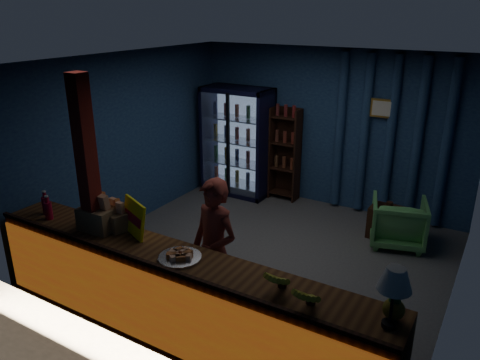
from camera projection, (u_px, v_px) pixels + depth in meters
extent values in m
plane|color=#515154|center=(264.00, 257.00, 6.32)|extent=(4.60, 4.60, 0.00)
plane|color=navy|center=(329.00, 129.00, 7.64)|extent=(4.60, 0.00, 4.60)
plane|color=navy|center=(149.00, 234.00, 4.10)|extent=(4.60, 0.00, 4.60)
plane|color=navy|center=(130.00, 141.00, 6.98)|extent=(0.00, 4.40, 4.40)
plane|color=navy|center=(466.00, 203.00, 4.76)|extent=(0.00, 4.40, 4.40)
plane|color=#472D19|center=(268.00, 60.00, 5.42)|extent=(4.60, 4.60, 0.00)
cube|color=brown|center=(175.00, 297.00, 4.63)|extent=(4.40, 0.55, 0.95)
cube|color=#F2411C|center=(156.00, 312.00, 4.40)|extent=(4.35, 0.02, 0.81)
cube|color=#331810|center=(154.00, 266.00, 4.24)|extent=(4.40, 0.04, 0.04)
cube|color=maroon|center=(91.00, 199.00, 4.85)|extent=(0.16, 0.16, 2.60)
cube|color=black|center=(245.00, 138.00, 8.45)|extent=(1.20, 0.06, 1.90)
cube|color=black|center=(210.00, 137.00, 8.50)|extent=(0.06, 0.60, 1.90)
cube|color=black|center=(266.00, 146.00, 7.95)|extent=(0.06, 0.60, 1.90)
cube|color=black|center=(237.00, 90.00, 7.91)|extent=(1.20, 0.60, 0.08)
cube|color=black|center=(237.00, 190.00, 8.54)|extent=(1.20, 0.60, 0.08)
cube|color=#99B2D8|center=(244.00, 139.00, 8.40)|extent=(1.08, 0.02, 1.74)
cube|color=white|center=(229.00, 145.00, 8.00)|extent=(1.12, 0.02, 1.78)
cube|color=black|center=(228.00, 146.00, 7.99)|extent=(0.05, 0.05, 1.80)
cube|color=silver|center=(237.00, 183.00, 8.50)|extent=(1.08, 0.48, 0.02)
cylinder|color=#B03919|center=(217.00, 172.00, 8.67)|extent=(0.07, 0.07, 0.22)
cylinder|color=#186024|center=(227.00, 174.00, 8.56)|extent=(0.07, 0.07, 0.22)
cylinder|color=olive|center=(237.00, 176.00, 8.45)|extent=(0.07, 0.07, 0.22)
cylinder|color=#171D51|center=(248.00, 178.00, 8.35)|extent=(0.07, 0.07, 0.22)
cylinder|color=maroon|center=(259.00, 181.00, 8.24)|extent=(0.07, 0.07, 0.22)
cube|color=silver|center=(237.00, 162.00, 8.36)|extent=(1.08, 0.48, 0.02)
cylinder|color=#186024|center=(216.00, 151.00, 8.53)|extent=(0.07, 0.07, 0.22)
cylinder|color=olive|center=(227.00, 153.00, 8.42)|extent=(0.07, 0.07, 0.22)
cylinder|color=#171D51|center=(237.00, 155.00, 8.31)|extent=(0.07, 0.07, 0.22)
cylinder|color=maroon|center=(248.00, 157.00, 8.21)|extent=(0.07, 0.07, 0.22)
cylinder|color=#B03919|center=(259.00, 159.00, 8.10)|extent=(0.07, 0.07, 0.22)
cube|color=silver|center=(237.00, 140.00, 8.22)|extent=(1.08, 0.48, 0.02)
cylinder|color=olive|center=(216.00, 130.00, 8.39)|extent=(0.07, 0.07, 0.22)
cylinder|color=#171D51|center=(226.00, 132.00, 8.28)|extent=(0.07, 0.07, 0.22)
cylinder|color=maroon|center=(237.00, 133.00, 8.18)|extent=(0.07, 0.07, 0.22)
cylinder|color=#B03919|center=(248.00, 135.00, 8.07)|extent=(0.07, 0.07, 0.22)
cylinder|color=#186024|center=(260.00, 137.00, 7.96)|extent=(0.07, 0.07, 0.22)
cube|color=silver|center=(237.00, 118.00, 8.08)|extent=(1.08, 0.48, 0.02)
cylinder|color=#171D51|center=(215.00, 108.00, 8.25)|extent=(0.07, 0.07, 0.22)
cylinder|color=maroon|center=(226.00, 109.00, 8.15)|extent=(0.07, 0.07, 0.22)
cylinder|color=#B03919|center=(237.00, 111.00, 8.04)|extent=(0.07, 0.07, 0.22)
cylinder|color=#186024|center=(248.00, 112.00, 7.93)|extent=(0.07, 0.07, 0.22)
cylinder|color=olive|center=(260.00, 114.00, 7.82)|extent=(0.07, 0.07, 0.22)
cube|color=#331810|center=(288.00, 153.00, 8.11)|extent=(0.50, 0.02, 1.60)
cube|color=#331810|center=(273.00, 152.00, 8.12)|extent=(0.03, 0.28, 1.60)
cube|color=#331810|center=(297.00, 157.00, 7.89)|extent=(0.03, 0.28, 1.60)
cube|color=#331810|center=(283.00, 192.00, 8.25)|extent=(0.46, 0.26, 0.02)
cube|color=#331810|center=(284.00, 168.00, 8.09)|extent=(0.46, 0.26, 0.02)
cube|color=#331810|center=(285.00, 143.00, 7.94)|extent=(0.46, 0.26, 0.02)
cube|color=#331810|center=(286.00, 117.00, 7.78)|extent=(0.46, 0.26, 0.02)
cylinder|color=navy|center=(340.00, 131.00, 7.50)|extent=(0.14, 0.14, 2.50)
cylinder|color=navy|center=(364.00, 135.00, 7.30)|extent=(0.14, 0.14, 2.50)
cylinder|color=navy|center=(390.00, 138.00, 7.11)|extent=(0.14, 0.14, 2.50)
cylinder|color=navy|center=(417.00, 142.00, 6.92)|extent=(0.14, 0.14, 2.50)
cylinder|color=navy|center=(446.00, 146.00, 6.73)|extent=(0.14, 0.14, 2.50)
cube|color=gold|center=(383.00, 108.00, 7.00)|extent=(0.36, 0.03, 0.28)
cube|color=silver|center=(382.00, 109.00, 6.98)|extent=(0.30, 0.01, 0.22)
imported|color=maroon|center=(214.00, 251.00, 4.87)|extent=(0.63, 0.48, 1.57)
imported|color=#54A955|center=(398.00, 222.00, 6.56)|extent=(0.90, 0.91, 0.68)
cube|color=#331810|center=(387.00, 223.00, 6.79)|extent=(0.52, 0.39, 0.46)
cylinder|color=#331810|center=(390.00, 205.00, 6.69)|extent=(0.09, 0.09, 0.09)
cube|color=#FFF60D|center=(134.00, 218.00, 4.82)|extent=(0.46, 0.27, 0.37)
cube|color=#AC0B26|center=(132.00, 218.00, 4.80)|extent=(0.36, 0.18, 0.09)
cylinder|color=#AC0B26|center=(46.00, 206.00, 5.32)|extent=(0.09, 0.09, 0.20)
cylinder|color=#AC0B26|center=(44.00, 194.00, 5.27)|extent=(0.04, 0.04, 0.08)
cylinder|color=white|center=(44.00, 192.00, 5.26)|extent=(0.04, 0.04, 0.02)
cylinder|color=#AC0B26|center=(48.00, 211.00, 5.19)|extent=(0.09, 0.09, 0.20)
cylinder|color=#AC0B26|center=(47.00, 199.00, 5.14)|extent=(0.04, 0.04, 0.08)
cylinder|color=white|center=(46.00, 196.00, 5.13)|extent=(0.04, 0.04, 0.02)
cube|color=#957148|center=(100.00, 218.00, 4.96)|extent=(0.40, 0.33, 0.25)
cube|color=orange|center=(91.00, 199.00, 4.93)|extent=(0.10, 0.07, 0.16)
cube|color=#DB5929|center=(98.00, 200.00, 4.89)|extent=(0.10, 0.07, 0.16)
cube|color=orange|center=(104.00, 202.00, 4.84)|extent=(0.10, 0.07, 0.16)
cube|color=#957148|center=(118.00, 219.00, 4.98)|extent=(0.36, 0.32, 0.19)
cube|color=orange|center=(113.00, 203.00, 4.98)|extent=(0.09, 0.07, 0.12)
cube|color=#DB5929|center=(117.00, 206.00, 4.93)|extent=(0.09, 0.07, 0.12)
cube|color=orange|center=(120.00, 208.00, 4.88)|extent=(0.09, 0.07, 0.12)
cylinder|color=silver|center=(180.00, 257.00, 4.39)|extent=(0.41, 0.41, 0.02)
cube|color=orange|center=(187.00, 256.00, 4.34)|extent=(0.09, 0.06, 0.05)
cube|color=#DB5929|center=(188.00, 253.00, 4.40)|extent=(0.11, 0.11, 0.05)
cube|color=orange|center=(185.00, 251.00, 4.45)|extent=(0.06, 0.09, 0.05)
cube|color=#DB5929|center=(179.00, 250.00, 4.46)|extent=(0.11, 0.11, 0.05)
cube|color=orange|center=(173.00, 252.00, 4.42)|extent=(0.09, 0.06, 0.05)
cube|color=#DB5929|center=(171.00, 255.00, 4.36)|extent=(0.11, 0.11, 0.05)
cube|color=orange|center=(174.00, 258.00, 4.32)|extent=(0.06, 0.09, 0.05)
cube|color=#DB5929|center=(181.00, 259.00, 4.31)|extent=(0.11, 0.11, 0.05)
cylinder|color=black|center=(389.00, 324.00, 3.46)|extent=(0.12, 0.12, 0.04)
cylinder|color=black|center=(392.00, 304.00, 3.40)|extent=(0.02, 0.02, 0.35)
cone|color=white|center=(395.00, 279.00, 3.32)|extent=(0.25, 0.25, 0.17)
sphere|color=olive|center=(394.00, 309.00, 3.51)|extent=(0.17, 0.17, 0.17)
cone|color=#1D4F1B|center=(396.00, 293.00, 3.46)|extent=(0.09, 0.09, 0.13)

